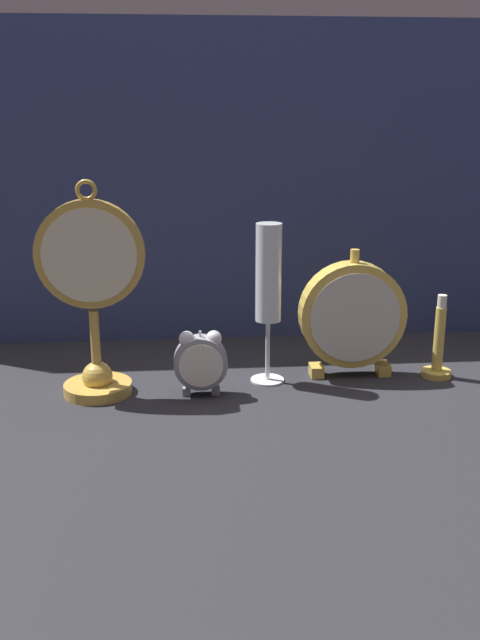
{
  "coord_description": "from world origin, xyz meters",
  "views": [
    {
      "loc": [
        -0.08,
        -0.93,
        0.41
      ],
      "look_at": [
        0.0,
        0.08,
        0.1
      ],
      "focal_mm": 40.0,
      "sensor_mm": 36.0,
      "label": 1
    }
  ],
  "objects_px": {
    "champagne_flute": "(268,284)",
    "brass_candlestick": "(438,351)",
    "alarm_clock_twin_bell": "(201,360)",
    "pocket_watch_on_stand": "(93,300)",
    "mantel_clock_silver": "(352,316)"
  },
  "relations": [
    {
      "from": "champagne_flute",
      "to": "brass_candlestick",
      "type": "distance_m",
      "value": 0.29
    },
    {
      "from": "pocket_watch_on_stand",
      "to": "brass_candlestick",
      "type": "relative_size",
      "value": 2.37
    },
    {
      "from": "alarm_clock_twin_bell",
      "to": "champagne_flute",
      "type": "bearing_deg",
      "value": 25.16
    },
    {
      "from": "mantel_clock_silver",
      "to": "alarm_clock_twin_bell",
      "type": "bearing_deg",
      "value": -165.26
    },
    {
      "from": "mantel_clock_silver",
      "to": "brass_candlestick",
      "type": "distance_m",
      "value": 0.15
    },
    {
      "from": "alarm_clock_twin_bell",
      "to": "champagne_flute",
      "type": "distance_m",
      "value": 0.15
    },
    {
      "from": "champagne_flute",
      "to": "brass_candlestick",
      "type": "bearing_deg",
      "value": -0.53
    },
    {
      "from": "alarm_clock_twin_bell",
      "to": "brass_candlestick",
      "type": "xyz_separation_m",
      "value": [
        0.37,
        0.05,
        -0.01
      ]
    },
    {
      "from": "pocket_watch_on_stand",
      "to": "brass_candlestick",
      "type": "distance_m",
      "value": 0.54
    },
    {
      "from": "mantel_clock_silver",
      "to": "champagne_flute",
      "type": "distance_m",
      "value": 0.15
    },
    {
      "from": "champagne_flute",
      "to": "pocket_watch_on_stand",
      "type": "bearing_deg",
      "value": -173.4
    },
    {
      "from": "alarm_clock_twin_bell",
      "to": "champagne_flute",
      "type": "height_order",
      "value": "champagne_flute"
    },
    {
      "from": "mantel_clock_silver",
      "to": "champagne_flute",
      "type": "relative_size",
      "value": 0.82
    },
    {
      "from": "mantel_clock_silver",
      "to": "champagne_flute",
      "type": "xyz_separation_m",
      "value": [
        -0.13,
        -0.01,
        0.06
      ]
    },
    {
      "from": "pocket_watch_on_stand",
      "to": "mantel_clock_silver",
      "type": "distance_m",
      "value": 0.4
    }
  ]
}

